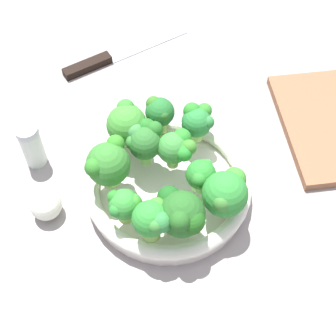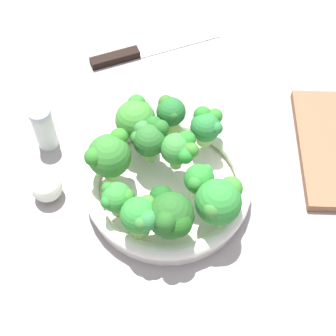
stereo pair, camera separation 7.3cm
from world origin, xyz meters
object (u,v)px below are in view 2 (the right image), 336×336
object	(u,v)px
broccoli_floret_3	(199,180)
garlic_bulb	(47,187)
broccoli_floret_4	(136,119)
broccoli_floret_8	(170,215)
bowl	(168,187)
broccoli_floret_9	(219,201)
broccoli_floret_2	(141,216)
pepper_shaker	(44,128)
knife	(138,52)
broccoli_floret_5	(182,149)
broccoli_floret_7	(109,156)
broccoli_floret_1	(117,198)
broccoli_floret_10	(150,137)
broccoli_floret_0	(171,113)
broccoli_floret_6	(206,125)

from	to	relation	value
broccoli_floret_3	garlic_bulb	world-z (taller)	broccoli_floret_3
broccoli_floret_4	broccoli_floret_8	size ratio (longest dim) A/B	1.01
bowl	broccoli_floret_9	world-z (taller)	broccoli_floret_9
broccoli_floret_2	pepper_shaker	bearing A→B (deg)	-134.48
knife	broccoli_floret_5	bearing A→B (deg)	19.01
broccoli_floret_4	broccoli_floret_9	xyz separation A→B (cm)	(13.41, 12.97, -0.66)
broccoli_floret_8	knife	size ratio (longest dim) A/B	0.30
broccoli_floret_2	broccoli_floret_4	world-z (taller)	broccoli_floret_4
broccoli_floret_4	broccoli_floret_7	xyz separation A→B (cm)	(7.22, -3.18, -0.06)
broccoli_floret_2	broccoli_floret_9	xyz separation A→B (cm)	(-3.34, 10.49, -0.33)
broccoli_floret_1	broccoli_floret_8	bearing A→B (deg)	70.42
broccoli_floret_10	pepper_shaker	xyz separation A→B (cm)	(-4.08, -17.93, -4.38)
broccoli_floret_5	garlic_bulb	world-z (taller)	broccoli_floret_5
broccoli_floret_3	broccoli_floret_4	xyz separation A→B (cm)	(-9.56, -10.08, 1.56)
bowl	broccoli_floret_0	distance (cm)	11.69
bowl	knife	xyz separation A→B (cm)	(-31.76, -8.19, -1.53)
broccoli_floret_4	pepper_shaker	xyz separation A→B (cm)	(-0.90, -15.51, -4.49)
broccoli_floret_8	broccoli_floret_2	bearing A→B (deg)	-83.54
broccoli_floret_5	garlic_bulb	xyz separation A→B (cm)	(4.41, -20.44, -5.89)
broccoli_floret_9	broccoli_floret_1	bearing A→B (deg)	-89.05
broccoli_floret_10	broccoli_floret_4	bearing A→B (deg)	-142.68
broccoli_floret_4	knife	xyz separation A→B (cm)	(-24.10, -2.75, -8.16)
broccoli_floret_4	broccoli_floret_9	distance (cm)	18.66
broccoli_floret_6	pepper_shaker	distance (cm)	26.53
broccoli_floret_1	pepper_shaker	xyz separation A→B (cm)	(-14.54, -14.29, -3.35)
broccoli_floret_4	garlic_bulb	bearing A→B (deg)	-54.64
broccoli_floret_0	broccoli_floret_10	xyz separation A→B (cm)	(5.70, -2.66, 0.77)
bowl	broccoli_floret_6	bearing A→B (deg)	146.36
broccoli_floret_1	broccoli_floret_7	bearing A→B (deg)	-162.94
broccoli_floret_6	broccoli_floret_9	size ratio (longest dim) A/B	0.85
bowl	broccoli_floret_5	size ratio (longest dim) A/B	3.95
broccoli_floret_6	knife	size ratio (longest dim) A/B	0.25
broccoli_floret_0	garlic_bulb	xyz separation A→B (cm)	(11.86, -18.27, -5.43)
broccoli_floret_0	broccoli_floret_6	xyz separation A→B (cm)	(2.16, 5.69, -0.03)
broccoli_floret_8	garlic_bulb	distance (cm)	21.54
broccoli_floret_1	broccoli_floret_6	size ratio (longest dim) A/B	0.94
bowl	broccoli_floret_3	world-z (taller)	broccoli_floret_3
knife	broccoli_floret_0	bearing A→B (deg)	19.95
broccoli_floret_1	broccoli_floret_3	world-z (taller)	broccoli_floret_1
broccoli_floret_3	garlic_bulb	size ratio (longest dim) A/B	1.12
bowl	broccoli_floret_5	bearing A→B (deg)	146.30
pepper_shaker	broccoli_floret_9	bearing A→B (deg)	63.32
broccoli_floret_1	broccoli_floret_2	xyz separation A→B (cm)	(3.11, 3.69, 0.80)
broccoli_floret_3	broccoli_floret_5	world-z (taller)	broccoli_floret_5
broccoli_floret_9	broccoli_floret_10	size ratio (longest dim) A/B	1.03
broccoli_floret_3	garlic_bulb	xyz separation A→B (cm)	(-0.21, -23.26, -4.75)
broccoli_floret_7	broccoli_floret_10	distance (cm)	6.91
broccoli_floret_4	broccoli_floret_8	distance (cm)	17.50
broccoli_floret_3	broccoli_floret_10	distance (cm)	10.07
broccoli_floret_4	pepper_shaker	size ratio (longest dim) A/B	0.92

